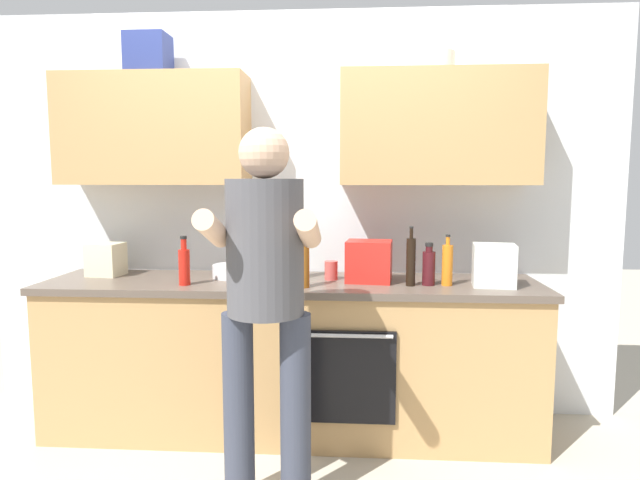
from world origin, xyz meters
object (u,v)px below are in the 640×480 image
bottle_soy (411,261)px  bottle_wine (429,267)px  grocery_bag_rice (106,259)px  grocery_bag_produce (494,265)px  mixing_bowl (235,271)px  bottle_juice (447,264)px  bottle_hotsauce (184,265)px  person_standing (265,287)px  bottle_oil (236,270)px  bottle_soda (301,254)px  bottle_syrup (303,264)px  cup_ceramic (331,270)px  grocery_bag_crisps (369,261)px

bottle_soy → bottle_wine: (0.10, 0.03, -0.03)m
grocery_bag_rice → grocery_bag_produce: size_ratio=0.85×
mixing_bowl → grocery_bag_produce: (1.47, -0.18, 0.08)m
bottle_juice → bottle_hotsauce: size_ratio=1.03×
person_standing → grocery_bag_rice: bearing=143.1°
bottle_oil → bottle_hotsauce: size_ratio=0.74×
bottle_oil → grocery_bag_produce: (1.42, 0.05, 0.04)m
person_standing → bottle_soy: size_ratio=5.21×
person_standing → bottle_soda: (0.07, 0.85, 0.03)m
bottle_syrup → cup_ceramic: (0.14, 0.23, -0.07)m
bottle_hotsauce → bottle_wine: bearing=3.7°
bottle_hotsauce → grocery_bag_rice: bottle_hotsauce is taller
grocery_bag_rice → grocery_bag_crisps: size_ratio=0.78×
bottle_soda → grocery_bag_crisps: (0.40, -0.10, -0.02)m
person_standing → cup_ceramic: bearing=72.4°
cup_ceramic → grocery_bag_rice: grocery_bag_rice is taller
grocery_bag_rice → grocery_bag_produce: (2.27, -0.18, 0.02)m
grocery_bag_crisps → grocery_bag_produce: grocery_bag_crisps is taller
bottle_hotsauce → bottle_juice: bearing=3.4°
bottle_soy → bottle_juice: size_ratio=1.16×
bottle_wine → bottle_oil: bearing=-176.6°
bottle_juice → cup_ceramic: (-0.65, 0.13, -0.06)m
grocery_bag_rice → grocery_bag_crisps: 1.59m
grocery_bag_crisps → bottle_soda: bearing=165.9°
person_standing → grocery_bag_crisps: 0.88m
cup_ceramic → grocery_bag_crisps: size_ratio=0.43×
bottle_syrup → bottle_soy: bottle_soy is taller
cup_ceramic → grocery_bag_rice: 1.37m
bottle_wine → person_standing: bearing=-140.1°
grocery_bag_crisps → bottle_wine: bearing=-13.6°
bottle_hotsauce → cup_ceramic: bearing=14.8°
bottle_soda → bottle_hotsauce: bearing=-156.7°
bottle_wine → cup_ceramic: bottle_wine is taller
grocery_bag_crisps → person_standing: bearing=-122.2°
bottle_hotsauce → grocery_bag_crisps: bearing=9.2°
bottle_soda → bottle_wine: 0.75m
mixing_bowl → grocery_bag_rice: grocery_bag_rice is taller
bottle_hotsauce → grocery_bag_produce: (1.70, 0.08, 0.00)m
bottle_wine → bottle_syrup: bearing=-171.0°
bottle_oil → bottle_hotsauce: (-0.28, -0.02, 0.03)m
mixing_bowl → grocery_bag_produce: grocery_bag_produce is taller
bottle_syrup → bottle_juice: size_ratio=1.09×
bottle_juice → bottle_soy: bearing=-173.2°
bottle_syrup → bottle_juice: bottle_syrup is taller
bottle_juice → mixing_bowl: size_ratio=1.06×
bottle_oil → mixing_bowl: (-0.06, 0.23, -0.04)m
bottle_soda → mixing_bowl: size_ratio=1.31×
bottle_hotsauce → grocery_bag_rice: 0.63m
person_standing → bottle_juice: person_standing is taller
mixing_bowl → grocery_bag_produce: size_ratio=1.14×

